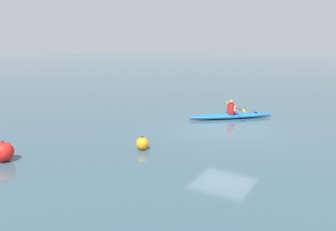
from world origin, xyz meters
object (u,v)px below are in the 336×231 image
(mooring_buoy_orange_mid, at_px, (142,144))
(mooring_buoy_white_far, at_px, (3,152))
(kayaker, at_px, (232,107))
(kayak, at_px, (231,116))

(mooring_buoy_orange_mid, height_order, mooring_buoy_white_far, mooring_buoy_white_far)
(kayaker, xyz_separation_m, mooring_buoy_white_far, (4.06, 9.50, -0.24))
(kayak, distance_m, mooring_buoy_orange_mid, 6.33)
(kayak, xyz_separation_m, mooring_buoy_orange_mid, (0.95, 6.25, 0.09))
(mooring_buoy_white_far, bearing_deg, kayak, -113.12)
(kayaker, bearing_deg, mooring_buoy_orange_mid, 81.26)
(kayak, height_order, mooring_buoy_white_far, mooring_buoy_white_far)
(kayak, relative_size, kayaker, 1.98)
(kayak, xyz_separation_m, kayaker, (-0.01, -0.01, 0.42))
(kayak, bearing_deg, mooring_buoy_orange_mid, 81.32)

